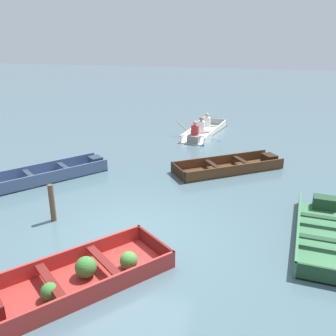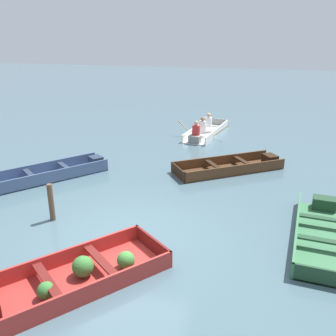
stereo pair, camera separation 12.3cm
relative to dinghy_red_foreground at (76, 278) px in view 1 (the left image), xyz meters
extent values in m
plane|color=#47606B|center=(0.37, 1.73, -0.14)|extent=(80.00, 80.00, 0.00)
cube|color=#AD2D28|center=(0.03, 0.06, -0.12)|extent=(3.11, 3.38, 0.04)
cube|color=#AD2D28|center=(0.50, -0.33, 0.04)|extent=(2.16, 2.60, 0.35)
cube|color=#AD2D28|center=(-0.44, 0.44, 0.04)|extent=(2.16, 2.60, 0.35)
cube|color=maroon|center=(1.07, 1.32, 0.04)|extent=(1.01, 0.85, 0.35)
cube|color=maroon|center=(-0.29, -0.33, 0.12)|extent=(1.01, 0.87, 0.04)
cube|color=maroon|center=(0.35, 0.44, 0.12)|extent=(1.01, 0.87, 0.04)
sphere|color=#387533|center=(-0.23, -0.49, 0.05)|extent=(0.30, 0.30, 0.30)
sphere|color=#387533|center=(0.09, 0.22, 0.10)|extent=(0.39, 0.39, 0.39)
sphere|color=#428438|center=(0.75, 0.64, 0.07)|extent=(0.34, 0.34, 0.34)
cube|color=#4C2D19|center=(2.04, 6.51, -0.12)|extent=(3.51, 2.93, 0.04)
cube|color=#4C2D19|center=(1.75, 6.93, 0.03)|extent=(2.92, 2.11, 0.34)
cube|color=#4C2D19|center=(2.34, 6.10, 0.03)|extent=(2.92, 2.11, 0.34)
cube|color=black|center=(0.62, 5.50, 0.03)|extent=(0.66, 0.90, 0.34)
cube|color=black|center=(3.34, 7.44, 0.05)|extent=(0.57, 0.60, 0.31)
cube|color=black|center=(2.48, 6.82, 0.11)|extent=(0.69, 0.88, 0.04)
cube|color=black|center=(1.61, 6.20, 0.11)|extent=(0.69, 0.88, 0.04)
cube|color=#475B7F|center=(-3.19, 4.41, -0.12)|extent=(2.99, 3.40, 0.04)
cube|color=#475B7F|center=(-3.55, 4.69, 0.05)|extent=(2.29, 2.83, 0.39)
cube|color=#475B7F|center=(-2.84, 4.13, 0.05)|extent=(2.29, 2.83, 0.39)
cube|color=#273246|center=(-2.18, 5.67, 0.07)|extent=(0.56, 0.55, 0.35)
cube|color=#273246|center=(-2.86, 4.83, 0.15)|extent=(0.76, 0.66, 0.04)
cube|color=#273246|center=(-3.53, 3.99, 0.15)|extent=(0.76, 0.66, 0.04)
cube|color=#387047|center=(4.52, 2.74, -0.12)|extent=(1.57, 3.50, 0.04)
cube|color=#387047|center=(3.93, 2.80, 0.03)|extent=(0.40, 3.38, 0.34)
cube|color=#1E3D27|center=(4.34, 1.08, 0.03)|extent=(1.22, 0.18, 0.34)
cube|color=#1E3D27|center=(4.67, 4.25, 0.05)|extent=(0.59, 0.41, 0.30)
cube|color=#1E3D27|center=(4.57, 3.25, 0.11)|extent=(1.14, 0.28, 0.04)
cube|color=#1E3D27|center=(4.46, 2.23, 0.11)|extent=(1.14, 0.28, 0.04)
cube|color=white|center=(0.66, 10.79, -0.12)|extent=(1.52, 3.59, 0.04)
cube|color=white|center=(1.14, 10.72, 0.03)|extent=(0.56, 3.45, 0.33)
cube|color=white|center=(0.18, 10.86, 0.03)|extent=(0.56, 3.45, 0.33)
cube|color=gray|center=(0.91, 12.49, 0.03)|extent=(1.01, 0.20, 0.33)
cube|color=gray|center=(0.43, 9.25, 0.04)|extent=(0.50, 0.42, 0.30)
cube|color=gray|center=(0.58, 10.27, 0.11)|extent=(0.93, 0.29, 0.04)
cube|color=gray|center=(0.74, 11.31, 0.11)|extent=(0.93, 0.29, 0.04)
cube|color=white|center=(0.69, 10.99, 0.35)|extent=(0.30, 0.22, 0.44)
sphere|color=tan|center=(0.69, 10.99, 0.67)|extent=(0.18, 0.18, 0.18)
cube|color=white|center=(0.57, 10.19, 0.35)|extent=(0.30, 0.22, 0.44)
sphere|color=#9E7051|center=(0.57, 10.19, 0.67)|extent=(0.18, 0.18, 0.18)
cube|color=red|center=(0.45, 9.39, 0.35)|extent=(0.30, 0.22, 0.44)
sphere|color=tan|center=(0.45, 9.39, 0.67)|extent=(0.18, 0.18, 0.18)
cylinder|color=tan|center=(1.37, 10.07, 0.24)|extent=(0.64, 0.14, 0.55)
cylinder|color=tan|center=(-0.23, 10.31, 0.24)|extent=(0.64, 0.14, 0.55)
cylinder|color=brown|center=(-1.64, 2.08, 0.32)|extent=(0.13, 0.13, 0.92)
camera|label=1|loc=(2.90, -4.96, 4.10)|focal=40.00mm
camera|label=2|loc=(3.02, -4.93, 4.10)|focal=40.00mm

